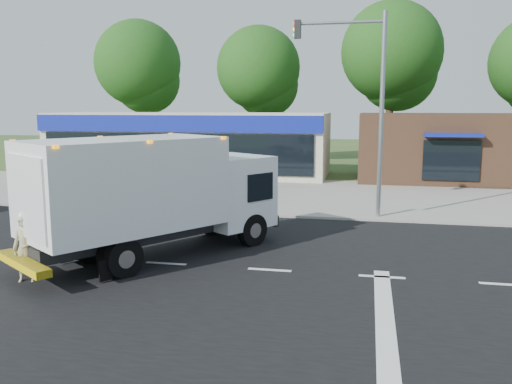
# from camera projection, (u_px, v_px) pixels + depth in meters

# --- Properties ---
(ground) EXTENTS (120.00, 120.00, 0.00)m
(ground) POSITION_uv_depth(u_px,v_px,m) (270.00, 270.00, 14.82)
(ground) COLOR #385123
(ground) RESTS_ON ground
(road_asphalt) EXTENTS (60.00, 14.00, 0.02)m
(road_asphalt) POSITION_uv_depth(u_px,v_px,m) (270.00, 270.00, 14.82)
(road_asphalt) COLOR black
(road_asphalt) RESTS_ON ground
(sidewalk) EXTENTS (60.00, 2.40, 0.12)m
(sidewalk) POSITION_uv_depth(u_px,v_px,m) (305.00, 212.00, 22.74)
(sidewalk) COLOR gray
(sidewalk) RESTS_ON ground
(parking_apron) EXTENTS (60.00, 9.00, 0.02)m
(parking_apron) POSITION_uv_depth(u_px,v_px,m) (317.00, 192.00, 28.35)
(parking_apron) COLOR gray
(parking_apron) RESTS_ON ground
(lane_markings) EXTENTS (55.20, 7.00, 0.01)m
(lane_markings) POSITION_uv_depth(u_px,v_px,m) (314.00, 289.00, 13.24)
(lane_markings) COLOR silver
(lane_markings) RESTS_ON road_asphalt
(ems_box_truck) EXTENTS (6.61, 8.06, 3.58)m
(ems_box_truck) POSITION_uv_depth(u_px,v_px,m) (152.00, 189.00, 15.79)
(ems_box_truck) COLOR black
(ems_box_truck) RESTS_ON ground
(emergency_worker) EXTENTS (0.73, 0.60, 1.83)m
(emergency_worker) POSITION_uv_depth(u_px,v_px,m) (25.00, 247.00, 13.75)
(emergency_worker) COLOR tan
(emergency_worker) RESTS_ON ground
(retail_strip_mall) EXTENTS (18.00, 6.20, 4.00)m
(retail_strip_mall) POSITION_uv_depth(u_px,v_px,m) (189.00, 143.00, 35.58)
(retail_strip_mall) COLOR #BDB59D
(retail_strip_mall) RESTS_ON ground
(brown_storefront) EXTENTS (10.00, 6.70, 4.00)m
(brown_storefront) POSITION_uv_depth(u_px,v_px,m) (444.00, 147.00, 32.41)
(brown_storefront) COLOR #382316
(brown_storefront) RESTS_ON ground
(traffic_signal_pole) EXTENTS (3.51, 0.25, 8.00)m
(traffic_signal_pole) POSITION_uv_depth(u_px,v_px,m) (365.00, 94.00, 20.92)
(traffic_signal_pole) COLOR gray
(traffic_signal_pole) RESTS_ON ground
(background_trees) EXTENTS (36.77, 7.39, 12.10)m
(background_trees) POSITION_uv_depth(u_px,v_px,m) (325.00, 67.00, 41.05)
(background_trees) COLOR #332114
(background_trees) RESTS_ON ground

